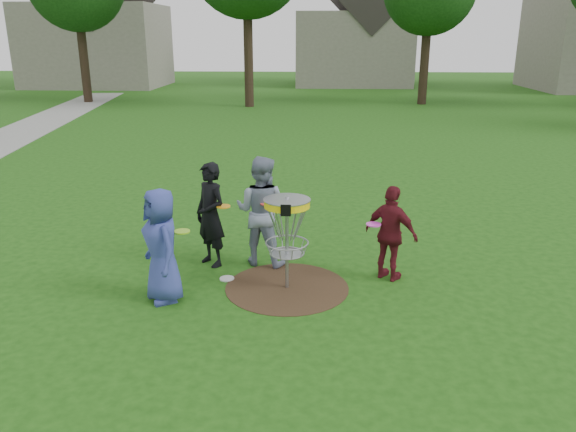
{
  "coord_description": "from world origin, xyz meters",
  "views": [
    {
      "loc": [
        0.37,
        -7.45,
        3.51
      ],
      "look_at": [
        0.0,
        0.3,
        1.0
      ],
      "focal_mm": 35.0,
      "sensor_mm": 36.0,
      "label": 1
    }
  ],
  "objects_px": {
    "player_grey": "(261,211)",
    "player_black": "(211,215)",
    "player_blue": "(162,245)",
    "player_maroon": "(391,234)",
    "disc_golf_basket": "(287,221)"
  },
  "relations": [
    {
      "from": "player_grey",
      "to": "player_black",
      "type": "bearing_deg",
      "value": 22.02
    },
    {
      "from": "player_blue",
      "to": "player_grey",
      "type": "bearing_deg",
      "value": 104.81
    },
    {
      "from": "player_maroon",
      "to": "disc_golf_basket",
      "type": "xyz_separation_m",
      "value": [
        -1.52,
        -0.39,
        0.3
      ]
    },
    {
      "from": "player_blue",
      "to": "player_maroon",
      "type": "distance_m",
      "value": 3.3
    },
    {
      "from": "player_maroon",
      "to": "disc_golf_basket",
      "type": "bearing_deg",
      "value": 50.91
    },
    {
      "from": "player_grey",
      "to": "player_maroon",
      "type": "distance_m",
      "value": 2.05
    },
    {
      "from": "player_blue",
      "to": "player_grey",
      "type": "xyz_separation_m",
      "value": [
        1.22,
        1.38,
        0.08
      ]
    },
    {
      "from": "player_black",
      "to": "player_grey",
      "type": "relative_size",
      "value": 0.95
    },
    {
      "from": "player_blue",
      "to": "disc_golf_basket",
      "type": "relative_size",
      "value": 1.15
    },
    {
      "from": "player_blue",
      "to": "disc_golf_basket",
      "type": "bearing_deg",
      "value": 71.41
    },
    {
      "from": "player_blue",
      "to": "disc_golf_basket",
      "type": "height_order",
      "value": "player_blue"
    },
    {
      "from": "player_grey",
      "to": "disc_golf_basket",
      "type": "bearing_deg",
      "value": 131.06
    },
    {
      "from": "player_blue",
      "to": "player_grey",
      "type": "relative_size",
      "value": 0.91
    },
    {
      "from": "player_black",
      "to": "player_grey",
      "type": "distance_m",
      "value": 0.8
    },
    {
      "from": "player_grey",
      "to": "player_maroon",
      "type": "xyz_separation_m",
      "value": [
        1.97,
        -0.54,
        -0.15
      ]
    }
  ]
}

